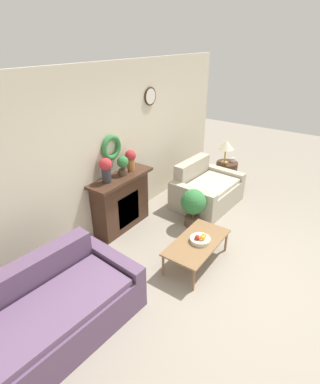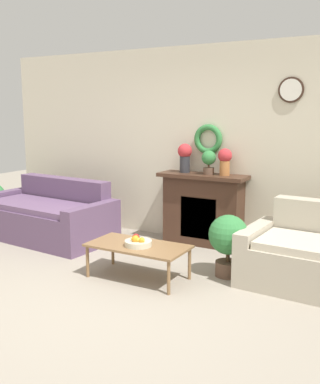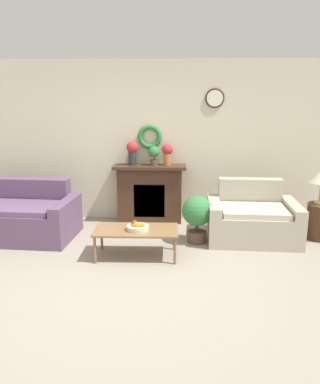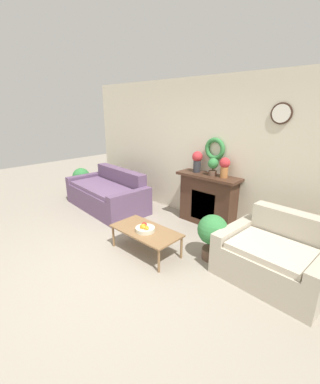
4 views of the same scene
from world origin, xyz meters
name	(u,v)px [view 4 (image 4 of 4)]	position (x,y,z in m)	size (l,w,h in m)	color
ground_plane	(108,273)	(0.00, 0.00, 0.00)	(16.00, 16.00, 0.00)	gray
wall_back	(213,153)	(0.00, 2.47, 1.35)	(6.80, 0.14, 2.70)	beige
fireplace	(208,199)	(0.08, 2.27, 0.50)	(1.21, 0.41, 0.98)	#42281C
couch_left	(108,194)	(-2.02, 1.46, 0.31)	(2.06, 1.15, 0.84)	#604766
loveseat_right	(275,257)	(1.66, 1.46, 0.30)	(1.37, 1.05, 0.85)	#B2A893
coffee_table	(146,232)	(-0.02, 0.74, 0.35)	(1.10, 0.56, 0.38)	olive
fruit_bowl	(145,228)	(0.00, 0.70, 0.43)	(0.30, 0.30, 0.12)	beige
vase_on_mantel_left	(197,160)	(-0.21, 2.27, 1.21)	(0.20, 0.20, 0.40)	#2D2D33
vase_on_mantel_right	(225,166)	(0.37, 2.27, 1.19)	(0.19, 0.19, 0.36)	#AD6B38
potted_plant_on_mantel	(213,165)	(0.15, 2.25, 1.17)	(0.19, 0.19, 0.32)	brown
potted_plant_floor_by_couch	(82,179)	(-3.24, 1.53, 0.42)	(0.43, 0.43, 0.70)	brown
potted_plant_floor_by_loveseat	(212,233)	(0.82, 1.28, 0.43)	(0.44, 0.44, 0.70)	brown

